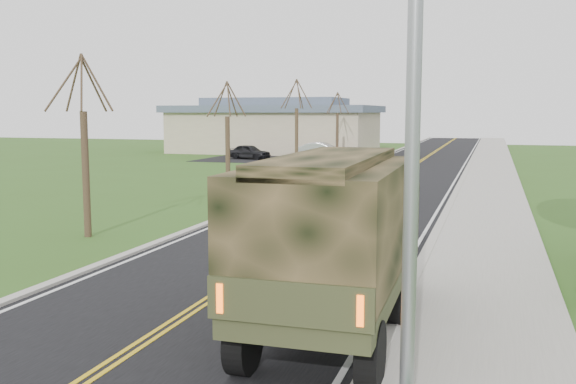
% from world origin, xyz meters
% --- Properties ---
extents(ground, '(160.00, 160.00, 0.00)m').
position_xyz_m(ground, '(0.00, 0.00, 0.00)').
color(ground, '#33541C').
rests_on(ground, ground).
extents(road, '(8.00, 120.00, 0.01)m').
position_xyz_m(road, '(0.00, 40.00, 0.01)').
color(road, black).
rests_on(road, ground).
extents(curb_right, '(0.30, 120.00, 0.12)m').
position_xyz_m(curb_right, '(4.15, 40.00, 0.06)').
color(curb_right, '#9E998E').
rests_on(curb_right, ground).
extents(sidewalk_right, '(3.20, 120.00, 0.10)m').
position_xyz_m(sidewalk_right, '(5.90, 40.00, 0.05)').
color(sidewalk_right, '#9E998E').
rests_on(sidewalk_right, ground).
extents(curb_left, '(0.30, 120.00, 0.10)m').
position_xyz_m(curb_left, '(-4.15, 40.00, 0.05)').
color(curb_left, '#9E998E').
rests_on(curb_left, ground).
extents(street_light, '(1.65, 0.22, 8.00)m').
position_xyz_m(street_light, '(4.90, -0.50, 4.43)').
color(street_light, gray).
rests_on(street_light, ground).
extents(bare_tree_a, '(1.93, 2.26, 6.08)m').
position_xyz_m(bare_tree_a, '(-7.00, 10.00, 2.63)').
color(bare_tree_a, '#38281C').
rests_on(bare_tree_a, ground).
extents(bare_tree_b, '(1.83, 2.14, 5.73)m').
position_xyz_m(bare_tree_b, '(-7.00, 22.00, 2.48)').
color(bare_tree_b, '#38281C').
rests_on(bare_tree_b, ground).
extents(bare_tree_c, '(2.04, 2.39, 6.42)m').
position_xyz_m(bare_tree_c, '(-7.00, 34.00, 2.78)').
color(bare_tree_c, '#38281C').
rests_on(bare_tree_c, ground).
extents(bare_tree_d, '(1.88, 2.20, 5.91)m').
position_xyz_m(bare_tree_d, '(-7.00, 46.00, 2.55)').
color(bare_tree_d, '#38281C').
rests_on(bare_tree_d, ground).
extents(commercial_building, '(25.50, 21.50, 5.65)m').
position_xyz_m(commercial_building, '(-15.98, 55.97, 2.69)').
color(commercial_building, tan).
rests_on(commercial_building, ground).
extents(military_truck, '(2.53, 6.92, 3.43)m').
position_xyz_m(military_truck, '(3.20, 3.31, 1.96)').
color(military_truck, black).
rests_on(military_truck, ground).
extents(suv_champagne, '(2.42, 5.11, 1.41)m').
position_xyz_m(suv_champagne, '(-0.80, 21.58, 0.70)').
color(suv_champagne, '#A3805C').
rests_on(suv_champagne, ground).
extents(sedan_silver, '(1.55, 4.11, 1.34)m').
position_xyz_m(sedan_silver, '(-2.65, 25.94, 0.67)').
color(sedan_silver, '#ACABB0').
rests_on(sedan_silver, ground).
extents(lot_car_dark, '(4.12, 2.32, 1.32)m').
position_xyz_m(lot_car_dark, '(-14.88, 45.33, 0.66)').
color(lot_car_dark, black).
rests_on(lot_car_dark, ground).
extents(lot_car_silver, '(4.60, 1.90, 1.48)m').
position_xyz_m(lot_car_silver, '(-8.82, 47.83, 0.74)').
color(lot_car_silver, silver).
rests_on(lot_car_silver, ground).
extents(lot_car_navy, '(4.59, 3.00, 1.24)m').
position_xyz_m(lot_car_navy, '(-5.00, 42.00, 0.62)').
color(lot_car_navy, '#10123D').
rests_on(lot_car_navy, ground).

